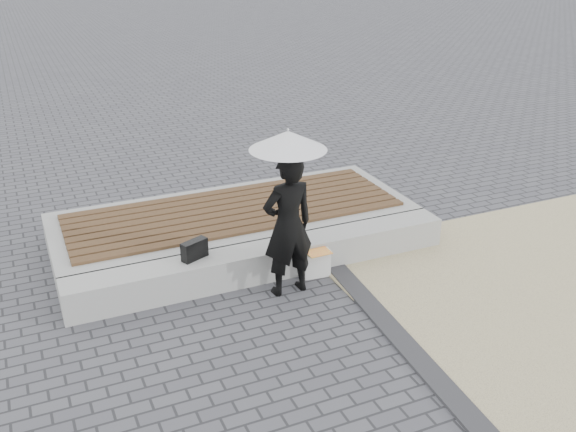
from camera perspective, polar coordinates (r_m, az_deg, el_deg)
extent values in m
plane|color=#47464B|center=(7.08, 3.09, -10.90)|extent=(80.00, 80.00, 0.00)
cube|color=#2E2E31|center=(7.05, 10.53, -11.34)|extent=(0.61, 5.20, 0.04)
cube|color=gray|center=(8.22, -1.90, -3.91)|extent=(5.00, 0.45, 0.40)
cube|color=gray|center=(9.23, -4.70, -0.71)|extent=(5.00, 2.00, 0.40)
imported|color=black|center=(7.54, 0.00, -0.86)|extent=(0.67, 0.47, 1.75)
cylinder|color=silver|center=(7.35, 0.00, 2.62)|extent=(0.02, 0.02, 0.87)
cone|color=silver|center=(7.17, 0.00, 6.67)|extent=(0.87, 0.87, 0.21)
sphere|color=silver|center=(7.13, 0.00, 7.60)|extent=(0.03, 0.03, 0.03)
cube|color=black|center=(7.86, -8.22, -2.95)|extent=(0.36, 0.24, 0.24)
cube|color=white|center=(8.20, 2.51, -4.19)|extent=(0.35, 0.18, 0.36)
cube|color=red|center=(8.07, 2.69, -3.19)|extent=(0.30, 0.22, 0.01)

